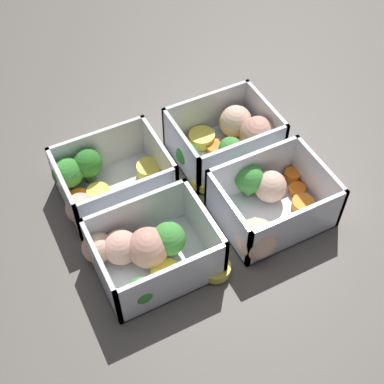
{
  "coord_description": "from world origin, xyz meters",
  "views": [
    {
      "loc": [
        -0.19,
        -0.37,
        0.53
      ],
      "look_at": [
        0.0,
        0.0,
        0.02
      ],
      "focal_mm": 50.0,
      "sensor_mm": 36.0,
      "label": 1
    }
  ],
  "objects_px": {
    "container_near_right": "(267,205)",
    "container_near_left": "(147,252)",
    "container_far_right": "(231,138)",
    "container_far_left": "(102,182)"
  },
  "relations": [
    {
      "from": "container_near_right",
      "to": "container_far_left",
      "type": "relative_size",
      "value": 1.0
    },
    {
      "from": "container_near_left",
      "to": "container_far_left",
      "type": "height_order",
      "value": "same"
    },
    {
      "from": "container_near_left",
      "to": "container_far_left",
      "type": "bearing_deg",
      "value": 93.29
    },
    {
      "from": "container_far_right",
      "to": "container_far_left",
      "type": "bearing_deg",
      "value": 177.7
    },
    {
      "from": "container_near_right",
      "to": "container_far_right",
      "type": "distance_m",
      "value": 0.12
    },
    {
      "from": "container_near_left",
      "to": "container_near_right",
      "type": "bearing_deg",
      "value": -1.8
    },
    {
      "from": "container_near_right",
      "to": "container_near_left",
      "type": "bearing_deg",
      "value": 178.2
    },
    {
      "from": "container_far_left",
      "to": "container_far_right",
      "type": "relative_size",
      "value": 0.97
    },
    {
      "from": "container_near_left",
      "to": "container_far_right",
      "type": "bearing_deg",
      "value": 33.14
    },
    {
      "from": "container_near_left",
      "to": "container_far_left",
      "type": "relative_size",
      "value": 1.09
    }
  ]
}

